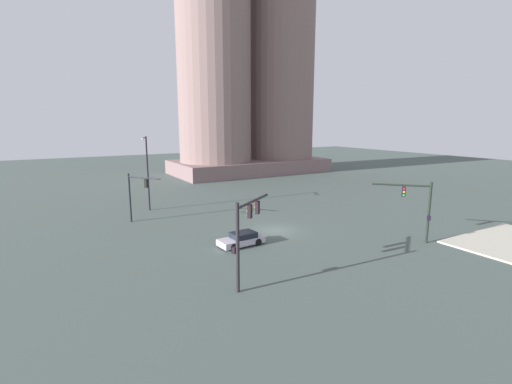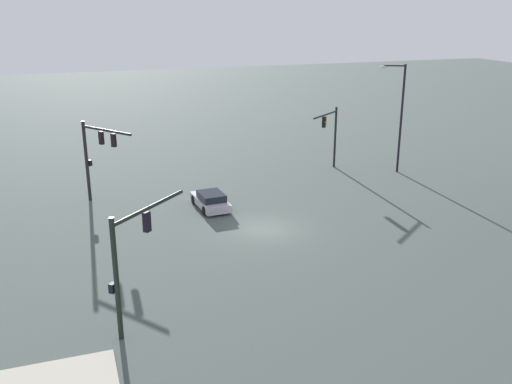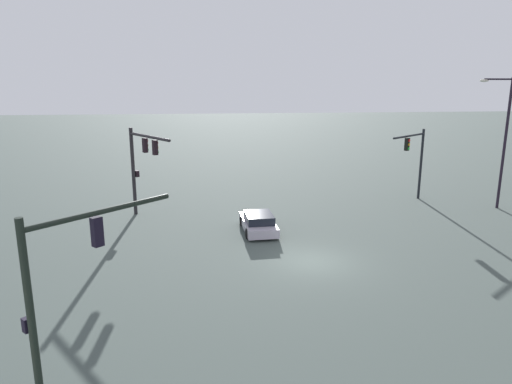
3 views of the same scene
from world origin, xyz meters
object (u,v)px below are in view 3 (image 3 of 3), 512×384
(traffic_signal_near_corner, at_px, (415,154))
(traffic_signal_opposite_side, at_px, (61,273))
(traffic_signal_cross_street, at_px, (141,159))
(streetlamp_curved_arm, at_px, (503,136))
(sedan_car_approaching, at_px, (258,223))

(traffic_signal_near_corner, bearing_deg, traffic_signal_opposite_side, 8.71)
(traffic_signal_near_corner, relative_size, traffic_signal_cross_street, 0.91)
(streetlamp_curved_arm, bearing_deg, traffic_signal_opposite_side, 60.89)
(streetlamp_curved_arm, height_order, sedan_car_approaching, streetlamp_curved_arm)
(traffic_signal_opposite_side, bearing_deg, sedan_car_approaching, 18.95)
(traffic_signal_near_corner, height_order, traffic_signal_opposite_side, traffic_signal_opposite_side)
(traffic_signal_near_corner, height_order, sedan_car_approaching, traffic_signal_near_corner)
(traffic_signal_opposite_side, relative_size, streetlamp_curved_arm, 0.61)
(traffic_signal_near_corner, xyz_separation_m, traffic_signal_opposite_side, (20.96, -20.23, 0.08))
(traffic_signal_opposite_side, relative_size, sedan_car_approaching, 1.33)
(traffic_signal_opposite_side, height_order, streetlamp_curved_arm, streetlamp_curved_arm)
(traffic_signal_near_corner, distance_m, streetlamp_curved_arm, 6.06)
(traffic_signal_cross_street, bearing_deg, traffic_signal_near_corner, 61.70)
(traffic_signal_near_corner, height_order, streetlamp_curved_arm, streetlamp_curved_arm)
(traffic_signal_near_corner, relative_size, sedan_car_approaching, 1.28)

